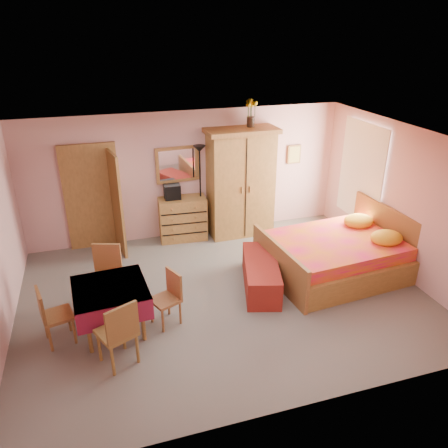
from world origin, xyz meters
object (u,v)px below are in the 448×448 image
object	(u,v)px
bench	(261,274)
dining_table	(112,309)
chair_north	(106,277)
chair_east	(165,299)
wardrobe	(241,183)
bed	(335,246)
wall_mirror	(178,164)
chair_south	(116,332)
chair_west	(57,315)
stereo	(172,192)
floor_lamp	(200,193)
chest_of_drawers	(183,219)
sunflower_vase	(251,113)

from	to	relation	value
bench	dining_table	size ratio (longest dim) A/B	1.45
dining_table	chair_north	bearing A→B (deg)	93.07
chair_east	wardrobe	bearing A→B (deg)	-61.14
chair_north	chair_east	xyz separation A→B (m)	(0.80, -0.76, -0.07)
wardrobe	chair_east	world-z (taller)	wardrobe
wardrobe	bed	xyz separation A→B (m)	(1.05, -2.09, -0.58)
wall_mirror	chair_east	world-z (taller)	wall_mirror
chair_south	chair_north	bearing A→B (deg)	67.71
dining_table	chair_west	distance (m)	0.74
wall_mirror	bed	xyz separation A→B (m)	(2.28, -2.36, -1.00)
stereo	floor_lamp	distance (m)	0.58
floor_lamp	chest_of_drawers	bearing A→B (deg)	-179.68
floor_lamp	wardrobe	xyz separation A→B (m)	(0.84, -0.07, 0.15)
floor_lamp	bench	size ratio (longest dim) A/B	1.33
wardrobe	chair_north	distance (m)	3.50
sunflower_vase	chair_east	size ratio (longest dim) A/B	0.65
bed	chair_north	size ratio (longest dim) A/B	2.42
chest_of_drawers	chair_west	bearing A→B (deg)	-127.20
wall_mirror	dining_table	bearing A→B (deg)	-123.63
bench	chair_north	world-z (taller)	chair_north
dining_table	chair_east	world-z (taller)	chair_east
sunflower_vase	stereo	bearing A→B (deg)	179.23
chair_east	sunflower_vase	bearing A→B (deg)	-63.15
bed	chair_east	xyz separation A→B (m)	(-3.14, -0.57, -0.13)
sunflower_vase	bed	distance (m)	3.05
sunflower_vase	bench	bearing A→B (deg)	-104.63
bed	chair_west	size ratio (longest dim) A/B	2.69
chest_of_drawers	wardrobe	size ratio (longest dim) A/B	0.42
chest_of_drawers	bench	size ratio (longest dim) A/B	0.65
dining_table	bench	bearing A→B (deg)	10.47
sunflower_vase	bench	world-z (taller)	sunflower_vase
stereo	dining_table	world-z (taller)	stereo
bed	dining_table	distance (m)	3.93
chair_east	bench	bearing A→B (deg)	-96.54
sunflower_vase	chair_west	bearing A→B (deg)	-144.64
floor_lamp	chair_east	distance (m)	3.05
floor_lamp	wardrobe	size ratio (longest dim) A/B	0.87
sunflower_vase	chest_of_drawers	bearing A→B (deg)	-179.76
stereo	chair_north	bearing A→B (deg)	-126.46
stereo	chair_west	size ratio (longest dim) A/B	0.36
stereo	wardrobe	distance (m)	1.42
dining_table	chair_west	world-z (taller)	chair_west
chest_of_drawers	wall_mirror	bearing A→B (deg)	94.02
chair_west	chair_east	xyz separation A→B (m)	(1.50, -0.04, -0.02)
chest_of_drawers	bench	xyz separation A→B (m)	(0.86, -2.21, -0.21)
stereo	chair_east	xyz separation A→B (m)	(-0.67, -2.75, -0.63)
bed	chair_south	world-z (taller)	bed
bed	chair_east	size ratio (longest dim) A/B	2.83
chest_of_drawers	floor_lamp	distance (m)	0.65
bed	wardrobe	bearing A→B (deg)	111.93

